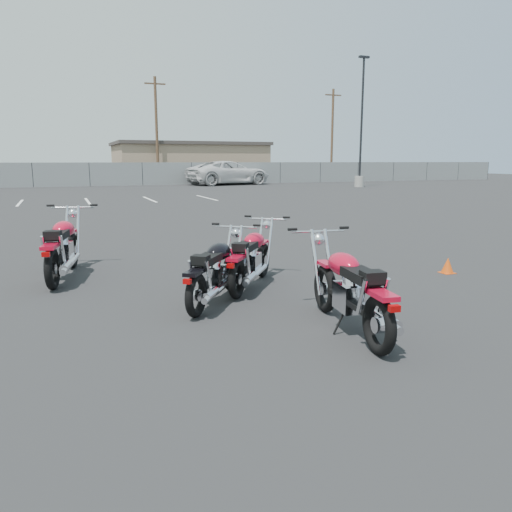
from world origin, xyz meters
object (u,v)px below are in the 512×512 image
object	(u,v)px
motorcycle_rear_red	(350,290)
white_van	(229,166)
motorcycle_third_red	(251,258)
motorcycle_second_black	(215,271)
motorcycle_front_red	(63,247)

from	to	relation	value
motorcycle_rear_red	white_van	bearing A→B (deg)	73.85
motorcycle_third_red	white_van	xyz separation A→B (m)	(10.31, 32.15, 1.05)
motorcycle_third_red	white_van	bearing A→B (deg)	72.22
white_van	motorcycle_second_black	bearing A→B (deg)	149.18
motorcycle_rear_red	white_van	distance (m)	35.89
motorcycle_third_red	motorcycle_rear_red	xyz separation A→B (m)	(0.33, -2.30, 0.03)
motorcycle_front_red	motorcycle_third_red	xyz separation A→B (m)	(2.70, -1.72, -0.06)
motorcycle_second_black	motorcycle_third_red	bearing A→B (deg)	39.27
motorcycle_front_red	motorcycle_second_black	size ratio (longest dim) A/B	1.27
motorcycle_third_red	motorcycle_rear_red	distance (m)	2.32
motorcycle_third_red	motorcycle_rear_red	world-z (taller)	motorcycle_rear_red
motorcycle_second_black	white_van	distance (m)	34.62
motorcycle_second_black	motorcycle_third_red	distance (m)	0.99
motorcycle_second_black	white_van	world-z (taller)	white_van
motorcycle_front_red	motorcycle_third_red	bearing A→B (deg)	-32.53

